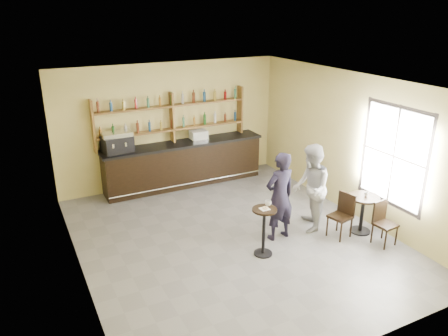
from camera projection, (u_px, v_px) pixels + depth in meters
name	position (u px, v px, depth m)	size (l,w,h in m)	color
floor	(233.00, 238.00, 9.05)	(7.00, 7.00, 0.00)	#5F5E63
ceiling	(234.00, 83.00, 7.92)	(7.00, 7.00, 0.00)	white
wall_back	(171.00, 124.00, 11.41)	(7.00, 7.00, 0.00)	tan
wall_front	(362.00, 251.00, 5.56)	(7.00, 7.00, 0.00)	tan
wall_left	(74.00, 194.00, 7.22)	(7.00, 7.00, 0.00)	tan
wall_right	(352.00, 145.00, 9.75)	(7.00, 7.00, 0.00)	tan
window_pane	(394.00, 156.00, 8.71)	(2.00, 2.00, 0.00)	white
window_frame	(393.00, 156.00, 8.71)	(0.04, 1.70, 2.10)	black
shelf_unit	(172.00, 118.00, 11.23)	(4.00, 0.26, 1.40)	brown
liquor_bottles	(172.00, 111.00, 11.17)	(3.68, 0.10, 1.00)	#8C5919
bar_counter	(184.00, 164.00, 11.56)	(4.32, 0.84, 1.17)	black
espresso_machine	(117.00, 142.00, 10.54)	(0.71, 0.45, 0.50)	black
pastry_case	(198.00, 136.00, 11.49)	(0.44, 0.35, 0.27)	silver
pedestal_table	(264.00, 232.00, 8.31)	(0.47, 0.47, 0.97)	black
napkin	(265.00, 209.00, 8.13)	(0.17, 0.17, 0.00)	white
donut	(265.00, 208.00, 8.12)	(0.11, 0.11, 0.04)	#B88E43
cup_pedestal	(268.00, 203.00, 8.26)	(0.12, 0.12, 0.10)	white
man_main	(280.00, 196.00, 8.75)	(0.68, 0.45, 1.86)	black
cafe_table	(362.00, 214.00, 9.17)	(0.65, 0.65, 0.82)	black
cup_cafe	(366.00, 194.00, 9.03)	(0.09, 0.09, 0.08)	white
chair_west	(340.00, 216.00, 8.96)	(0.40, 0.40, 0.94)	black
chair_south	(386.00, 224.00, 8.67)	(0.39, 0.39, 0.90)	black
patron_second	(311.00, 188.00, 9.12)	(0.91, 0.71, 1.88)	#A4A5AA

